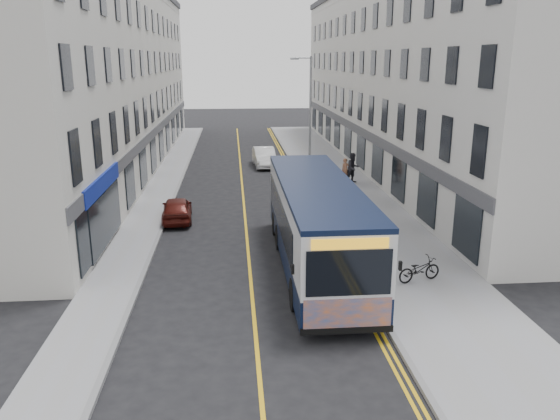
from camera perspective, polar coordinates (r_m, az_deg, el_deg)
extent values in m
plane|color=black|center=(21.09, -3.16, -6.41)|extent=(140.00, 140.00, 0.00)
cube|color=gray|center=(33.21, 6.97, 1.84)|extent=(4.50, 64.00, 0.12)
cube|color=gray|center=(32.81, -12.65, 1.41)|extent=(2.00, 64.00, 0.12)
cube|color=slate|center=(32.82, 3.12, 1.78)|extent=(0.18, 64.00, 0.13)
cube|color=slate|center=(32.69, -10.91, 1.46)|extent=(0.18, 64.00, 0.13)
cube|color=gold|center=(32.53, -3.88, 1.53)|extent=(0.12, 64.00, 0.01)
cube|color=gold|center=(32.78, 2.34, 1.66)|extent=(0.10, 64.00, 0.01)
cube|color=gold|center=(32.80, 2.69, 1.67)|extent=(0.10, 64.00, 0.01)
cube|color=silver|center=(42.32, 11.88, 13.40)|extent=(6.00, 46.00, 13.00)
cube|color=beige|center=(41.44, -17.21, 13.00)|extent=(6.00, 46.00, 13.00)
cylinder|color=gray|center=(34.11, 3.17, 9.03)|extent=(0.14, 0.14, 8.00)
cylinder|color=gray|center=(33.82, 2.40, 15.60)|extent=(1.00, 0.08, 0.08)
cube|color=gray|center=(33.76, 1.52, 15.52)|extent=(0.50, 0.18, 0.12)
cube|color=black|center=(21.10, 3.78, -3.92)|extent=(2.67, 11.75, 0.96)
cube|color=silver|center=(20.66, 3.85, -0.15)|extent=(2.67, 11.75, 1.92)
cube|color=black|center=(20.40, 3.91, 2.68)|extent=(2.69, 11.75, 0.17)
cube|color=black|center=(21.18, -0.04, -0.33)|extent=(0.04, 9.18, 1.23)
cube|color=black|center=(21.57, 7.15, -0.15)|extent=(0.04, 9.18, 1.23)
cube|color=black|center=(15.21, 7.23, -6.56)|extent=(2.40, 0.04, 1.33)
cube|color=orange|center=(15.74, 7.07, -10.89)|extent=(2.51, 0.04, 1.01)
cube|color=orange|center=(14.90, 7.35, -3.53)|extent=(2.14, 0.04, 0.30)
cylinder|color=black|center=(17.83, 1.60, -8.79)|extent=(0.30, 1.07, 1.07)
cylinder|color=black|center=(18.24, 9.24, -8.41)|extent=(0.30, 1.07, 1.07)
cylinder|color=black|center=(23.27, -0.04, -2.83)|extent=(0.30, 1.07, 1.07)
cylinder|color=black|center=(23.59, 5.81, -2.66)|extent=(0.30, 1.07, 1.07)
cylinder|color=black|center=(25.10, -0.42, -1.45)|extent=(0.30, 1.07, 1.07)
cylinder|color=black|center=(25.39, 5.02, -1.31)|extent=(0.30, 1.07, 1.07)
imported|color=black|center=(20.33, 14.35, -6.04)|extent=(1.80, 1.05, 0.89)
imported|color=#915C42|center=(35.52, 6.84, 4.14)|extent=(0.66, 0.54, 1.56)
imported|color=black|center=(35.43, 7.65, 4.39)|extent=(1.15, 1.04, 1.93)
imported|color=silver|center=(41.17, -1.65, 5.55)|extent=(1.75, 4.38, 1.42)
imported|color=#4A110C|center=(27.73, -10.72, 0.11)|extent=(1.69, 3.71, 1.23)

